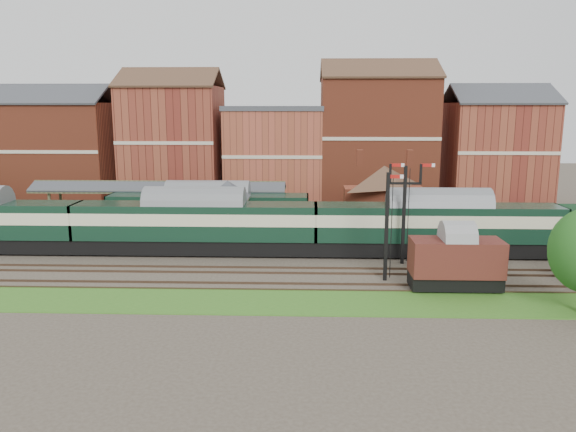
{
  "coord_description": "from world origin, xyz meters",
  "views": [
    {
      "loc": [
        4.19,
        -46.96,
        12.69
      ],
      "look_at": [
        2.53,
        2.0,
        3.0
      ],
      "focal_mm": 35.0,
      "sensor_mm": 36.0,
      "label": 1
    }
  ],
  "objects_px": {
    "signal_box": "(228,211)",
    "semaphore_bracket": "(405,208)",
    "platform_railcar": "(209,210)",
    "goods_van_a": "(456,260)",
    "dmu_train": "(196,223)"
  },
  "relations": [
    {
      "from": "signal_box",
      "to": "goods_van_a",
      "type": "relative_size",
      "value": 0.96
    },
    {
      "from": "signal_box",
      "to": "platform_railcar",
      "type": "relative_size",
      "value": 0.31
    },
    {
      "from": "semaphore_bracket",
      "to": "platform_railcar",
      "type": "xyz_separation_m",
      "value": [
        -17.41,
        9.0,
        -2.02
      ]
    },
    {
      "from": "semaphore_bracket",
      "to": "dmu_train",
      "type": "height_order",
      "value": "semaphore_bracket"
    },
    {
      "from": "platform_railcar",
      "to": "semaphore_bracket",
      "type": "bearing_deg",
      "value": -27.34
    },
    {
      "from": "semaphore_bracket",
      "to": "goods_van_a",
      "type": "xyz_separation_m",
      "value": [
        2.54,
        -6.5,
        -2.49
      ]
    },
    {
      "from": "signal_box",
      "to": "platform_railcar",
      "type": "height_order",
      "value": "signal_box"
    },
    {
      "from": "dmu_train",
      "to": "platform_railcar",
      "type": "height_order",
      "value": "dmu_train"
    },
    {
      "from": "signal_box",
      "to": "goods_van_a",
      "type": "height_order",
      "value": "signal_box"
    },
    {
      "from": "platform_railcar",
      "to": "goods_van_a",
      "type": "distance_m",
      "value": 25.27
    },
    {
      "from": "semaphore_bracket",
      "to": "signal_box",
      "type": "bearing_deg",
      "value": 159.08
    },
    {
      "from": "semaphore_bracket",
      "to": "goods_van_a",
      "type": "distance_m",
      "value": 7.41
    },
    {
      "from": "signal_box",
      "to": "semaphore_bracket",
      "type": "height_order",
      "value": "semaphore_bracket"
    },
    {
      "from": "dmu_train",
      "to": "signal_box",
      "type": "bearing_deg",
      "value": 53.91
    },
    {
      "from": "semaphore_bracket",
      "to": "dmu_train",
      "type": "bearing_deg",
      "value": 171.83
    }
  ]
}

